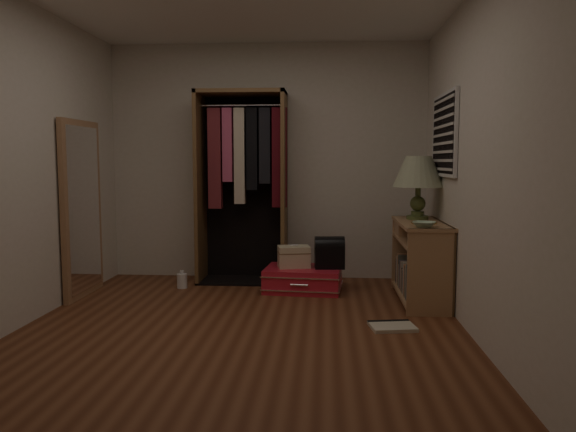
# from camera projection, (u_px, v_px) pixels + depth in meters

# --- Properties ---
(ground) EXTENTS (4.00, 4.00, 0.00)m
(ground) POSITION_uv_depth(u_px,v_px,m) (242.00, 329.00, 4.40)
(ground) COLOR #5D2F1A
(ground) RESTS_ON ground
(room_walls) EXTENTS (3.52, 4.02, 2.60)m
(room_walls) POSITION_uv_depth(u_px,v_px,m) (251.00, 136.00, 4.29)
(room_walls) COLOR beige
(room_walls) RESTS_ON ground
(console_bookshelf) EXTENTS (0.42, 1.12, 0.75)m
(console_bookshelf) POSITION_uv_depth(u_px,v_px,m) (419.00, 259.00, 5.29)
(console_bookshelf) COLOR #A4764F
(console_bookshelf) RESTS_ON ground
(open_wardrobe) EXTENTS (0.96, 0.50, 2.05)m
(open_wardrobe) POSITION_uv_depth(u_px,v_px,m) (245.00, 172.00, 6.05)
(open_wardrobe) COLOR brown
(open_wardrobe) RESTS_ON ground
(floor_mirror) EXTENTS (0.06, 0.80, 1.70)m
(floor_mirror) POSITION_uv_depth(u_px,v_px,m) (82.00, 209.00, 5.42)
(floor_mirror) COLOR #A2734E
(floor_mirror) RESTS_ON ground
(pink_suitcase) EXTENTS (0.82, 0.63, 0.24)m
(pink_suitcase) POSITION_uv_depth(u_px,v_px,m) (303.00, 279.00, 5.69)
(pink_suitcase) COLOR red
(pink_suitcase) RESTS_ON ground
(train_case) EXTENTS (0.36, 0.28, 0.23)m
(train_case) POSITION_uv_depth(u_px,v_px,m) (294.00, 256.00, 5.69)
(train_case) COLOR beige
(train_case) RESTS_ON pink_suitcase
(black_bag) EXTENTS (0.31, 0.21, 0.32)m
(black_bag) POSITION_uv_depth(u_px,v_px,m) (329.00, 252.00, 5.64)
(black_bag) COLOR black
(black_bag) RESTS_ON pink_suitcase
(table_lamp) EXTENTS (0.65, 0.65, 0.61)m
(table_lamp) POSITION_uv_depth(u_px,v_px,m) (418.00, 173.00, 5.39)
(table_lamp) COLOR #455529
(table_lamp) RESTS_ON console_bookshelf
(brass_tray) EXTENTS (0.24, 0.24, 0.01)m
(brass_tray) POSITION_uv_depth(u_px,v_px,m) (424.00, 223.00, 5.07)
(brass_tray) COLOR #B49645
(brass_tray) RESTS_ON console_bookshelf
(ceramic_bowl) EXTENTS (0.25, 0.25, 0.05)m
(ceramic_bowl) POSITION_uv_depth(u_px,v_px,m) (424.00, 224.00, 4.78)
(ceramic_bowl) COLOR #A6C4A4
(ceramic_bowl) RESTS_ON console_bookshelf
(white_jug) EXTENTS (0.13, 0.13, 0.18)m
(white_jug) POSITION_uv_depth(u_px,v_px,m) (182.00, 281.00, 5.81)
(white_jug) COLOR silver
(white_jug) RESTS_ON ground
(floor_book) EXTENTS (0.38, 0.33, 0.03)m
(floor_book) POSITION_uv_depth(u_px,v_px,m) (392.00, 326.00, 4.43)
(floor_book) COLOR beige
(floor_book) RESTS_ON ground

